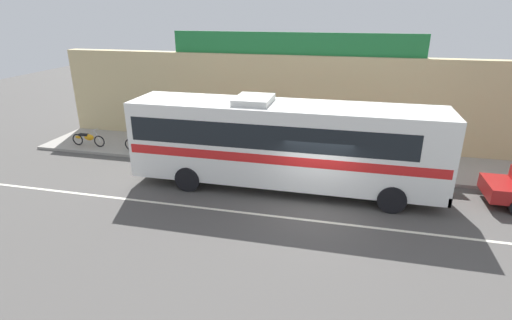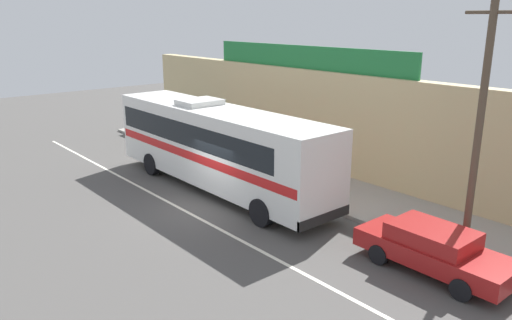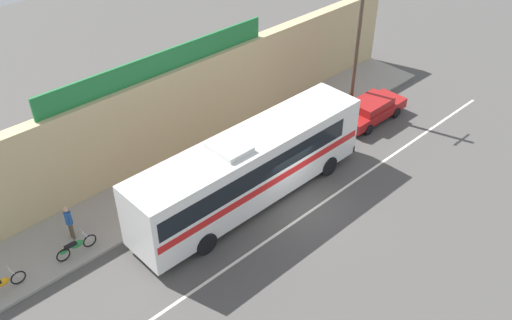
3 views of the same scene
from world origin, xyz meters
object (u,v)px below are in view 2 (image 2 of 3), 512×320
intercity_bus (216,143)px  parked_car (433,248)px  motorcycle_orange (147,128)px  pedestrian_by_curb (189,125)px  motorcycle_purple (172,137)px  pedestrian_far_right (214,139)px  utility_pole (479,126)px

intercity_bus → parked_car: size_ratio=2.73×
intercity_bus → parked_car: bearing=2.8°
motorcycle_orange → pedestrian_by_curb: bearing=14.2°
motorcycle_purple → pedestrian_far_right: (3.72, 0.35, 0.48)m
motorcycle_orange → pedestrian_far_right: 6.89m
motorcycle_purple → pedestrian_far_right: size_ratio=1.17×
parked_car → pedestrian_far_right: bearing=170.9°
utility_pole → pedestrian_by_curb: (-17.55, 1.29, -3.03)m
intercity_bus → motorcycle_purple: 8.20m
pedestrian_far_right → intercity_bus: bearing=-34.5°
motorcycle_purple → motorcycle_orange: same height
motorcycle_purple → motorcycle_orange: (-3.14, 0.11, 0.00)m
intercity_bus → parked_car: 10.15m
intercity_bus → motorcycle_orange: bearing=167.1°
parked_car → motorcycle_purple: size_ratio=2.47×
motorcycle_purple → motorcycle_orange: size_ratio=0.96×
parked_car → motorcycle_purple: bearing=173.9°
utility_pole → pedestrian_far_right: bearing=177.4°
motorcycle_orange → pedestrian_by_curb: 3.65m
pedestrian_by_curb → intercity_bus: bearing=-24.6°
parked_car → pedestrian_far_right: pedestrian_far_right is taller
parked_car → pedestrian_far_right: 14.22m
intercity_bus → pedestrian_far_right: intercity_bus is taller
utility_pole → motorcycle_purple: (-17.90, 0.29, -3.61)m
intercity_bus → pedestrian_by_curb: intercity_bus is taller
parked_car → motorcycle_purple: 17.86m
intercity_bus → motorcycle_purple: size_ratio=6.75×
parked_car → motorcycle_purple: (-17.76, 1.89, -0.17)m
intercity_bus → pedestrian_by_curb: 8.14m
parked_car → motorcycle_orange: 21.00m
pedestrian_far_right → pedestrian_by_curb: 3.44m
parked_car → motorcycle_orange: (-20.90, 2.00, -0.17)m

